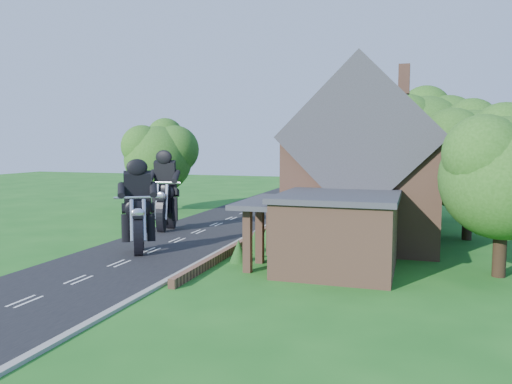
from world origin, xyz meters
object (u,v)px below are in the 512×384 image
(garden_wall, at_px, (257,235))
(annex, at_px, (335,230))
(house, at_px, (365,167))
(motorcycle_follow, at_px, (166,219))
(motorcycle_lead, at_px, (139,240))

(garden_wall, distance_m, annex, 8.19)
(garden_wall, relative_size, house, 2.15)
(annex, distance_m, motorcycle_follow, 13.74)
(garden_wall, relative_size, motorcycle_lead, 13.96)
(motorcycle_lead, bearing_deg, motorcycle_follow, -104.12)
(motorcycle_follow, bearing_deg, house, 177.71)
(garden_wall, distance_m, motorcycle_lead, 7.39)
(motorcycle_lead, relative_size, motorcycle_follow, 0.93)
(motorcycle_lead, height_order, motorcycle_follow, motorcycle_follow)
(garden_wall, xyz_separation_m, house, (6.19, 1.00, 4.14))
(garden_wall, height_order, annex, annex)
(annex, bearing_deg, garden_wall, 133.84)
(house, distance_m, motorcycle_follow, 13.16)
(house, relative_size, motorcycle_lead, 6.50)
(garden_wall, xyz_separation_m, motorcycle_follow, (-6.48, 0.74, 0.59))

